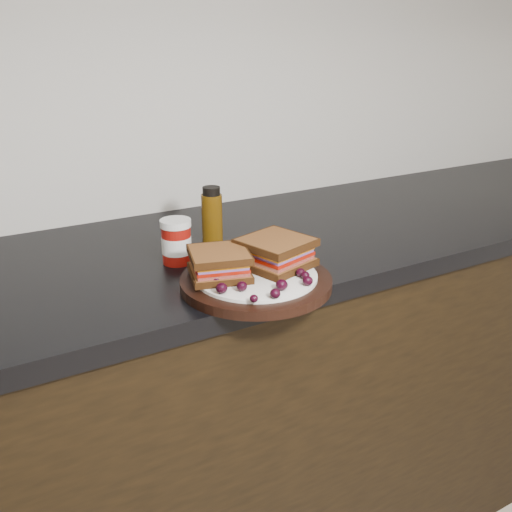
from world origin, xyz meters
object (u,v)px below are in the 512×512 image
(plate, at_px, (256,282))
(sandwich_left, at_px, (219,264))
(condiment_jar, at_px, (176,241))
(oil_bottle, at_px, (212,215))

(plate, height_order, sandwich_left, sandwich_left)
(condiment_jar, bearing_deg, plate, -65.98)
(sandwich_left, relative_size, oil_bottle, 0.83)
(condiment_jar, relative_size, oil_bottle, 0.72)
(sandwich_left, relative_size, condiment_jar, 1.15)
(plate, xyz_separation_m, sandwich_left, (-0.06, 0.03, 0.04))
(plate, bearing_deg, oil_bottle, 82.40)
(condiment_jar, bearing_deg, oil_bottle, 32.22)
(plate, relative_size, oil_bottle, 2.20)
(condiment_jar, xyz_separation_m, oil_bottle, (0.11, 0.07, 0.02))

